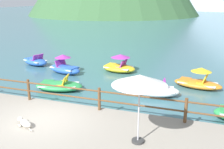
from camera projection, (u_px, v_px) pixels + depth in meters
name	position (u px, v px, depth m)	size (l,w,h in m)	color
ground_plane	(172.00, 26.00, 46.28)	(200.00, 200.00, 0.00)	#3D6B75
dock_railing	(62.00, 92.00, 11.17)	(23.92, 0.12, 0.95)	brown
beach_umbrella	(140.00, 81.00, 7.80)	(1.70, 1.70, 2.24)	#B2B2B7
dog_resting	(25.00, 123.00, 9.40)	(0.99, 0.57, 0.26)	beige
pedal_boat_0	(198.00, 82.00, 14.55)	(2.76, 1.62, 1.18)	orange
pedal_boat_2	(36.00, 61.00, 19.54)	(2.44, 1.81, 0.87)	blue
pedal_boat_3	(156.00, 90.00, 13.43)	(2.54, 1.68, 0.85)	white
pedal_boat_4	(119.00, 66.00, 17.75)	(2.42, 1.60, 1.22)	yellow
pedal_boat_5	(59.00, 86.00, 14.22)	(2.80, 1.88, 0.83)	green
pedal_boat_6	(65.00, 67.00, 17.38)	(2.68, 1.74, 1.26)	blue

